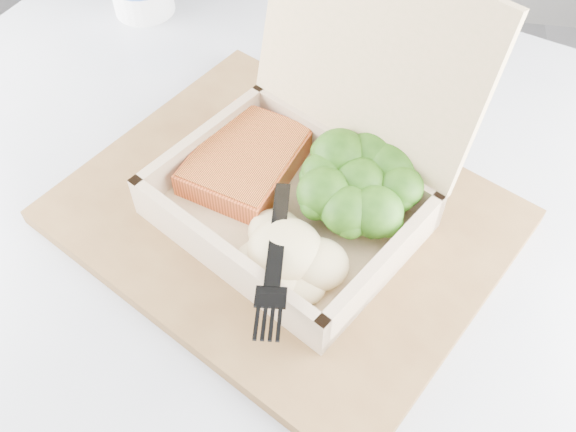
# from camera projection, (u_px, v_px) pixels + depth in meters

# --- Properties ---
(cafe_table) EXTENTS (1.10, 1.10, 0.75)m
(cafe_table) POSITION_uv_depth(u_px,v_px,m) (239.00, 324.00, 0.76)
(cafe_table) COLOR black
(cafe_table) RESTS_ON floor
(serving_tray) EXTENTS (0.48, 0.45, 0.02)m
(serving_tray) POSITION_uv_depth(u_px,v_px,m) (284.00, 217.00, 0.60)
(serving_tray) COLOR brown
(serving_tray) RESTS_ON cafe_table
(takeout_container) EXTENTS (0.30, 0.30, 0.21)m
(takeout_container) POSITION_uv_depth(u_px,v_px,m) (313.00, 160.00, 0.56)
(takeout_container) COLOR tan
(takeout_container) RESTS_ON serving_tray
(salmon_fillet) EXTENTS (0.12, 0.14, 0.02)m
(salmon_fillet) POSITION_uv_depth(u_px,v_px,m) (246.00, 160.00, 0.60)
(salmon_fillet) COLOR #DE5F2B
(salmon_fillet) RESTS_ON takeout_container
(broccoli_pile) EXTENTS (0.12, 0.12, 0.04)m
(broccoli_pile) POSITION_uv_depth(u_px,v_px,m) (360.00, 189.00, 0.57)
(broccoli_pile) COLOR #366D18
(broccoli_pile) RESTS_ON takeout_container
(mashed_potatoes) EXTENTS (0.10, 0.09, 0.04)m
(mashed_potatoes) POSITION_uv_depth(u_px,v_px,m) (285.00, 249.00, 0.53)
(mashed_potatoes) COLOR tan
(mashed_potatoes) RESTS_ON takeout_container
(plastic_fork) EXTENTS (0.03, 0.17, 0.02)m
(plastic_fork) POSITION_uv_depth(u_px,v_px,m) (280.00, 211.00, 0.54)
(plastic_fork) COLOR black
(plastic_fork) RESTS_ON mashed_potatoes
(receipt) EXTENTS (0.16, 0.16, 0.00)m
(receipt) POSITION_uv_depth(u_px,v_px,m) (354.00, 94.00, 0.72)
(receipt) COLOR white
(receipt) RESTS_ON cafe_table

